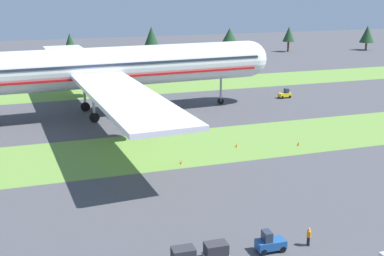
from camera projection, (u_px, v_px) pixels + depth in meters
The scene contains 12 objects.
grass_strip_near at pixel (210, 144), 73.75m from camera, with size 320.00×16.57×0.01m, color olive.
grass_strip_far at pixel (142, 88), 114.92m from camera, with size 320.00×16.57×0.01m, color olive.
airliner at pixel (101, 67), 88.07m from camera, with size 66.28×81.67×24.32m.
baggage_tug at pixel (270, 243), 43.92m from camera, with size 2.65×1.40×1.97m.
cargo_dolly_lead at pixel (216, 250), 42.54m from camera, with size 2.26×1.58×1.55m.
cargo_dolly_second at pixel (183, 255), 41.76m from camera, with size 2.26×1.58×1.55m.
pushback_tractor at pixel (285, 94), 104.09m from camera, with size 2.68×1.46×1.97m.
ground_crew_loader at pixel (309, 236), 44.86m from camera, with size 0.36×0.56×1.74m.
taxiway_marker_0 at pixel (299, 144), 73.26m from camera, with size 0.44×0.44×0.57m, color orange.
taxiway_marker_1 at pixel (237, 145), 72.50m from camera, with size 0.44×0.44×0.52m, color orange.
taxiway_marker_2 at pixel (181, 162), 65.68m from camera, with size 0.44×0.44×0.45m, color orange.
distant_tree_line at pixel (99, 40), 152.70m from camera, with size 190.50×10.58×11.92m.
Camera 1 is at (-24.77, -28.16, 22.64)m, focal length 46.64 mm.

